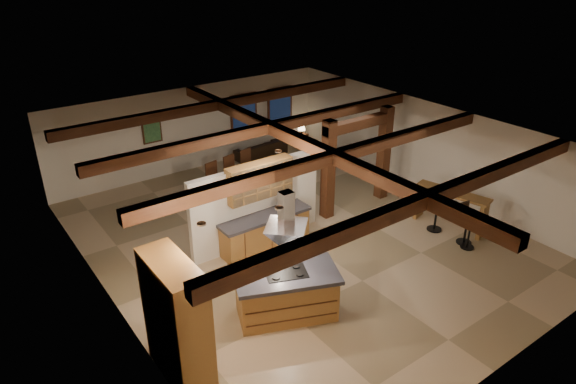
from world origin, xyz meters
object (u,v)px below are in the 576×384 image
at_px(bar_counter, 451,203).
at_px(kitchen_island, 286,293).
at_px(sofa, 261,149).
at_px(dining_table, 241,186).

bearing_deg(bar_counter, kitchen_island, -176.16).
distance_m(sofa, bar_counter, 7.62).
distance_m(kitchen_island, bar_counter, 5.91).
distance_m(kitchen_island, dining_table, 5.92).
relative_size(kitchen_island, sofa, 1.23).
relative_size(kitchen_island, bar_counter, 1.15).
xyz_separation_m(kitchen_island, bar_counter, (5.89, 0.40, 0.18)).
height_order(kitchen_island, bar_counter, bar_counter).
bearing_deg(sofa, kitchen_island, 56.18).
xyz_separation_m(kitchen_island, dining_table, (2.22, 5.48, -0.19)).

